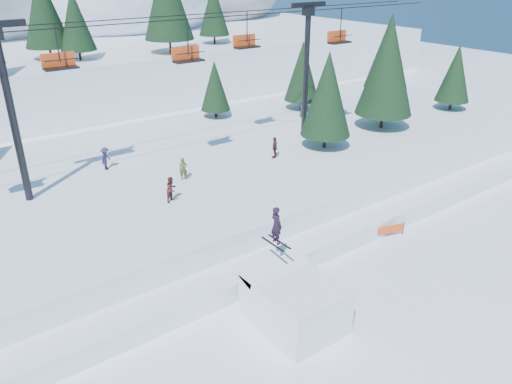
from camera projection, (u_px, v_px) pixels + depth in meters
ground at (348, 334)px, 22.90m from camera, size 160.00×160.00×0.00m
mid_shelf at (166, 183)px, 35.51m from camera, size 70.00×22.00×2.50m
berm at (247, 250)px, 28.51m from camera, size 70.00×6.00×1.10m
jump_kicker at (293, 300)px, 23.13m from camera, size 3.40×4.64×5.48m
chairlift at (167, 66)px, 32.60m from camera, size 46.03×3.21×10.28m
conifer_stand at (159, 101)px, 33.01m from camera, size 61.34×17.28×10.12m
distant_skiers at (159, 162)px, 33.49m from camera, size 34.56×9.65×1.72m
banner_near at (384, 231)px, 30.61m from camera, size 2.73×0.90×0.90m
banner_far at (371, 227)px, 31.04m from camera, size 2.77×0.75×0.90m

